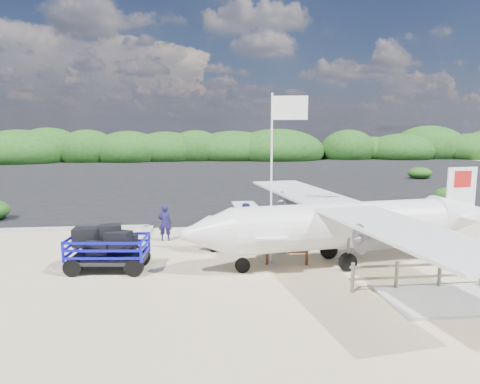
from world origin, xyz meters
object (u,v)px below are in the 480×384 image
(crew_a, at_px, (165,223))
(aircraft_large, at_px, (381,179))
(baggage_cart, at_px, (109,271))
(crew_b, at_px, (245,223))
(flagpole, at_px, (270,264))
(aircraft_small, at_px, (130,175))
(crew_c, at_px, (275,226))
(signboard, at_px, (287,265))

(crew_a, height_order, aircraft_large, aircraft_large)
(baggage_cart, xyz_separation_m, crew_b, (5.59, 3.45, 0.94))
(flagpole, xyz_separation_m, aircraft_large, (16.94, 27.03, 0.00))
(baggage_cart, bearing_deg, aircraft_small, 102.72)
(aircraft_small, bearing_deg, baggage_cart, 95.53)
(flagpole, xyz_separation_m, crew_c, (0.79, 3.03, 0.83))
(baggage_cart, relative_size, crew_c, 1.88)
(flagpole, height_order, signboard, flagpole)
(signboard, bearing_deg, crew_b, 114.26)
(signboard, relative_size, crew_a, 1.01)
(crew_a, distance_m, aircraft_small, 29.95)
(baggage_cart, bearing_deg, crew_b, 37.91)
(crew_b, bearing_deg, baggage_cart, 45.50)
(flagpole, xyz_separation_m, aircraft_small, (-10.00, 33.51, 0.00))
(crew_b, height_order, aircraft_small, crew_b)
(crew_b, bearing_deg, aircraft_small, -58.83)
(crew_b, bearing_deg, aircraft_large, -112.75)
(aircraft_large, relative_size, aircraft_small, 2.46)
(crew_a, bearing_deg, crew_b, 172.46)
(aircraft_small, bearing_deg, crew_c, 108.54)
(flagpole, bearing_deg, aircraft_large, 57.92)
(flagpole, height_order, aircraft_small, flagpole)
(aircraft_small, bearing_deg, flagpole, 105.66)
(crew_c, height_order, aircraft_large, aircraft_large)
(crew_a, xyz_separation_m, crew_b, (3.75, -0.73, 0.07))
(baggage_cart, xyz_separation_m, flagpole, (6.18, 0.06, 0.00))
(flagpole, distance_m, crew_a, 6.04)
(flagpole, bearing_deg, aircraft_small, 106.62)
(crew_b, bearing_deg, flagpole, 113.67)
(baggage_cart, height_order, aircraft_large, aircraft_large)
(crew_a, bearing_deg, flagpole, 139.92)
(crew_c, bearing_deg, aircraft_large, -134.88)
(crew_a, bearing_deg, aircraft_large, -129.44)
(aircraft_small, bearing_deg, crew_a, 99.95)
(aircraft_large, distance_m, aircraft_small, 27.72)
(flagpole, xyz_separation_m, signboard, (0.62, -0.18, 0.00))
(signboard, distance_m, aircraft_large, 31.73)
(flagpole, bearing_deg, crew_c, 75.35)
(crew_b, height_order, aircraft_large, aircraft_large)
(crew_a, distance_m, crew_b, 3.82)
(signboard, relative_size, aircraft_large, 0.11)
(crew_c, bearing_deg, signboard, 76.04)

